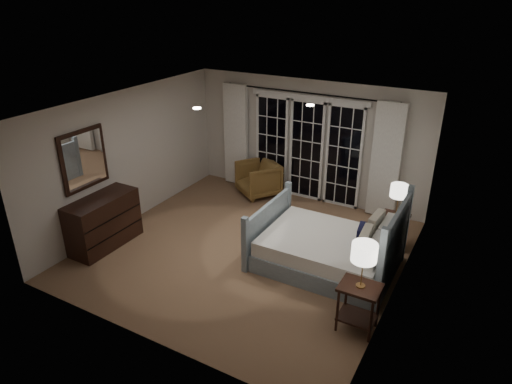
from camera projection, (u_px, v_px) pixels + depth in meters
The scene contains 20 objects.
floor at pixel (247, 250), 7.87m from camera, with size 5.00×5.00×0.00m, color #8E6C4C.
ceiling at pixel (245, 107), 6.83m from camera, with size 5.00×5.00×0.00m, color white.
wall_left at pixel (130, 157), 8.46m from camera, with size 0.02×5.00×2.50m, color beige.
wall_right at pixel (403, 218), 6.24m from camera, with size 0.02×5.00×2.50m, color beige.
wall_back at pixel (308, 141), 9.33m from camera, with size 5.00×0.02×2.50m, color beige.
wall_front at pixel (139, 257), 5.36m from camera, with size 5.00×0.02×2.50m, color beige.
french_doors at pixel (306, 149), 9.37m from camera, with size 2.50×0.04×2.20m.
curtain_rod at pixel (308, 93), 8.84m from camera, with size 0.03×0.03×3.50m, color black.
curtain_left at pixel (236, 135), 10.01m from camera, with size 0.55×0.10×2.25m, color white.
curtain_right at pixel (386, 161), 8.55m from camera, with size 0.55×0.10×2.25m, color white.
downlight_a at pixel (310, 105), 6.96m from camera, with size 0.12×0.12×0.01m, color white.
downlight_b at pixel (197, 108), 6.78m from camera, with size 0.12×0.12×0.01m, color white.
bed at pixel (330, 249), 7.27m from camera, with size 2.15×1.54×1.25m.
nightstand_left at pixel (359, 301), 5.88m from camera, with size 0.52×0.42×0.68m.
nightstand_right at pixel (394, 226), 7.82m from camera, with size 0.46×0.37×0.60m.
lamp_left at pixel (364, 253), 5.58m from camera, with size 0.32×0.32×0.62m.
lamp_right at pixel (399, 191), 7.54m from camera, with size 0.29×0.29×0.57m.
armchair at pixel (258, 179), 9.80m from camera, with size 0.78×0.80×0.73m, color brown.
dresser at pixel (104, 222), 7.83m from camera, with size 0.54×1.28×0.91m.
mirror at pixel (84, 160), 7.48m from camera, with size 0.05×0.85×1.00m.
Camera 1 is at (3.43, -5.81, 4.17)m, focal length 32.00 mm.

